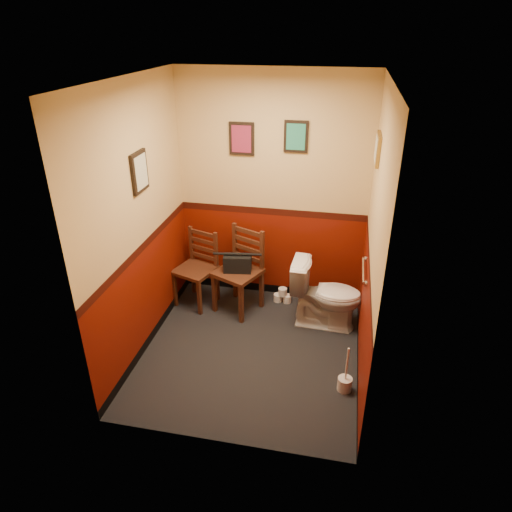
# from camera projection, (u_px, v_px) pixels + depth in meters

# --- Properties ---
(floor) EXTENTS (2.20, 2.40, 0.00)m
(floor) POSITION_uv_depth(u_px,v_px,m) (251.00, 350.00, 4.83)
(floor) COLOR black
(floor) RESTS_ON ground
(ceiling) EXTENTS (2.20, 2.40, 0.00)m
(ceiling) POSITION_uv_depth(u_px,v_px,m) (250.00, 79.00, 3.59)
(ceiling) COLOR silver
(ceiling) RESTS_ON ground
(wall_back) EXTENTS (2.20, 0.00, 2.70)m
(wall_back) POSITION_uv_depth(u_px,v_px,m) (272.00, 192.00, 5.25)
(wall_back) COLOR #601005
(wall_back) RESTS_ON ground
(wall_front) EXTENTS (2.20, 0.00, 2.70)m
(wall_front) POSITION_uv_depth(u_px,v_px,m) (215.00, 305.00, 3.16)
(wall_front) COLOR #601005
(wall_front) RESTS_ON ground
(wall_left) EXTENTS (0.00, 2.40, 2.70)m
(wall_left) POSITION_uv_depth(u_px,v_px,m) (139.00, 225.00, 4.40)
(wall_left) COLOR #601005
(wall_left) RESTS_ON ground
(wall_right) EXTENTS (0.00, 2.40, 2.70)m
(wall_right) POSITION_uv_depth(u_px,v_px,m) (373.00, 245.00, 4.01)
(wall_right) COLOR #601005
(wall_right) RESTS_ON ground
(grab_bar) EXTENTS (0.05, 0.56, 0.06)m
(grab_bar) POSITION_uv_depth(u_px,v_px,m) (364.00, 271.00, 4.42)
(grab_bar) COLOR silver
(grab_bar) RESTS_ON wall_right
(framed_print_back_a) EXTENTS (0.28, 0.04, 0.36)m
(framed_print_back_a) POSITION_uv_depth(u_px,v_px,m) (242.00, 139.00, 5.02)
(framed_print_back_a) COLOR black
(framed_print_back_a) RESTS_ON wall_back
(framed_print_back_b) EXTENTS (0.26, 0.04, 0.34)m
(framed_print_back_b) POSITION_uv_depth(u_px,v_px,m) (296.00, 137.00, 4.89)
(framed_print_back_b) COLOR black
(framed_print_back_b) RESTS_ON wall_back
(framed_print_left) EXTENTS (0.04, 0.30, 0.38)m
(framed_print_left) POSITION_uv_depth(u_px,v_px,m) (140.00, 172.00, 4.26)
(framed_print_left) COLOR black
(framed_print_left) RESTS_ON wall_left
(framed_print_right) EXTENTS (0.04, 0.34, 0.28)m
(framed_print_right) POSITION_uv_depth(u_px,v_px,m) (378.00, 149.00, 4.22)
(framed_print_right) COLOR olive
(framed_print_right) RESTS_ON wall_right
(toilet) EXTENTS (0.81, 0.48, 0.78)m
(toilet) POSITION_uv_depth(u_px,v_px,m) (326.00, 295.00, 5.07)
(toilet) COLOR white
(toilet) RESTS_ON floor
(toilet_brush) EXTENTS (0.14, 0.14, 0.49)m
(toilet_brush) POSITION_uv_depth(u_px,v_px,m) (345.00, 383.00, 4.28)
(toilet_brush) COLOR silver
(toilet_brush) RESTS_ON floor
(chair_left) EXTENTS (0.54, 0.54, 0.92)m
(chair_left) POSITION_uv_depth(u_px,v_px,m) (197.00, 269.00, 5.47)
(chair_left) COLOR #472315
(chair_left) RESTS_ON floor
(chair_right) EXTENTS (0.62, 0.62, 1.00)m
(chair_right) POSITION_uv_depth(u_px,v_px,m) (240.00, 271.00, 5.33)
(chair_right) COLOR #472315
(chair_right) RESTS_ON floor
(handbag) EXTENTS (0.34, 0.20, 0.23)m
(handbag) POSITION_uv_depth(u_px,v_px,m) (238.00, 263.00, 5.25)
(handbag) COLOR black
(handbag) RESTS_ON chair_right
(tp_stack) EXTENTS (0.22, 0.12, 0.19)m
(tp_stack) POSITION_uv_depth(u_px,v_px,m) (283.00, 296.00, 5.63)
(tp_stack) COLOR silver
(tp_stack) RESTS_ON floor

